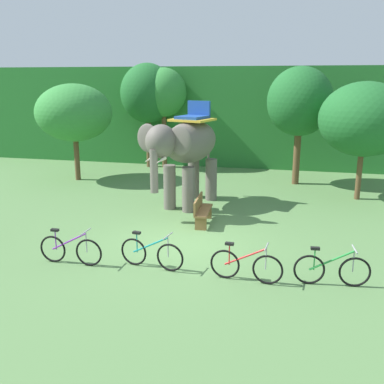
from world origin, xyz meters
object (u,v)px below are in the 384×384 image
Objects in this scene: tree_right at (364,119)px; bike_green at (332,270)px; wooden_bench at (202,210)px; tree_center_right at (148,94)px; elephant at (187,147)px; bike_purple at (70,250)px; tree_far_right at (300,102)px; bike_teal at (151,253)px; tree_left at (74,113)px; tree_far_left at (164,93)px; bike_red at (246,266)px.

bike_green is at bearing -100.87° from tree_right.
tree_right is at bearing 39.39° from wooden_bench.
tree_center_right reaches higher than tree_right.
wooden_bench is (-5.30, -4.35, -2.61)m from tree_right.
bike_purple is (-1.62, -5.75, -1.82)m from elephant.
tree_center_right is 1.26× the size of elephant.
tree_far_right is 6.17m from elephant.
bike_teal is 1.12× the size of wooden_bench.
tree_far_right is 7.76m from wooden_bench.
tree_center_right reaches higher than bike_purple.
tree_left is at bearing 152.24° from elephant.
elephant is at bearing -158.45° from tree_right.
wooden_bench is (2.57, 3.87, 0.09)m from bike_purple.
tree_left is 4.43m from tree_center_right.
tree_far_right is at bearing -18.91° from tree_far_left.
tree_left is at bearing 144.04° from wooden_bench.
elephant is at bearing 116.88° from wooden_bench.
bike_teal is at bearing -53.45° from tree_left.
bike_green is (4.27, 0.01, 0.00)m from bike_teal.
tree_right is 2.64× the size of bike_teal.
bike_green is (10.70, -8.66, -2.69)m from tree_left.
tree_far_left is 10.19m from tree_right.
bike_green is at bearing 2.18° from bike_purple.
tree_far_left is at bearing 95.73° from bike_purple.
tree_center_right reaches higher than tree_left.
tree_far_left is 14.29m from bike_red.
tree_far_left is 3.02× the size of bike_teal.
tree_far_left is 1.21× the size of elephant.
tree_center_right is at bearing 124.29° from bike_green.
elephant reaches higher than bike_green.
bike_red is 4.28m from wooden_bench.
wooden_bench is at bearing 82.14° from bike_teal.
tree_far_right is 3.21m from tree_right.
bike_red is (2.80, -5.74, -1.82)m from elephant.
tree_far_right is (6.77, -2.32, -0.26)m from tree_far_left.
bike_purple is at bearing -177.82° from bike_green.
bike_purple and bike_green have the same top height.
bike_teal is 3.68m from wooden_bench.
tree_center_right is at bearing -179.61° from tree_far_left.
bike_red is at bearing -112.80° from tree_right.
bike_red is (5.69, -12.64, -3.47)m from tree_far_left.
tree_far_left is at bearing 113.61° from wooden_bench.
tree_center_right is 3.52× the size of wooden_bench.
tree_far_left reaches higher than tree_left.
tree_left is at bearing 141.01° from bike_green.
elephant reaches higher than bike_purple.
elephant is (-3.89, -4.58, -1.40)m from tree_far_right.
tree_right is (9.14, -4.43, -0.77)m from tree_far_left.
tree_far_right reaches higher than elephant.
tree_center_right is 1.05× the size of tree_far_left.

